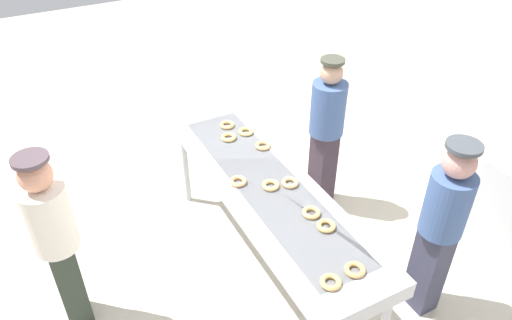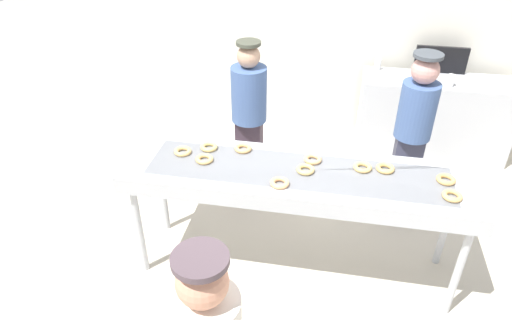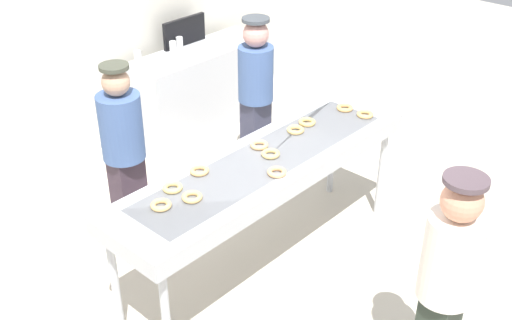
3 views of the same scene
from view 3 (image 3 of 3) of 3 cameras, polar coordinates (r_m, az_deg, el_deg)
The scene contains 23 objects.
ground_plane at distance 5.11m, azimuth 0.76°, elevation -9.28°, with size 16.00×16.00×0.00m, color beige.
back_wall at distance 6.20m, azimuth -17.62°, elevation 13.35°, with size 8.00×0.12×3.18m, color silver.
fryer_conveyor at distance 4.59m, azimuth 0.84°, elevation -0.70°, with size 2.60×0.69×0.96m.
glazed_donut_0 at distance 4.69m, azimuth 0.30°, elevation 1.35°, with size 0.13×0.13×0.03m, color #E2AB6D.
glazed_donut_1 at distance 4.36m, azimuth 1.89°, elevation -1.10°, with size 0.13×0.13×0.03m, color #EDA86B.
glazed_donut_2 at distance 5.31m, azimuth 7.98°, elevation 4.66°, with size 0.13×0.13×0.03m, color #E7AA5F.
glazed_donut_3 at distance 4.07m, azimuth -8.53°, elevation -4.02°, with size 0.13×0.13×0.03m, color #E5B669.
glazed_donut_4 at distance 4.12m, azimuth -5.78°, elevation -3.31°, with size 0.13×0.13×0.03m, color #E7B769.
glazed_donut_5 at distance 4.58m, azimuth 1.31°, elevation 0.56°, with size 0.13×0.13×0.03m, color #DCB469.
glazed_donut_6 at distance 4.23m, azimuth -7.50°, elevation -2.48°, with size 0.13×0.13×0.03m, color #DCBB6A.
glazed_donut_7 at distance 5.04m, azimuth 4.61°, elevation 3.41°, with size 0.13×0.13×0.03m, color #E0B05F.
glazed_donut_8 at distance 4.40m, azimuth -5.11°, elevation -0.96°, with size 0.13×0.13×0.03m, color #E6AD66.
glazed_donut_9 at distance 4.92m, azimuth 3.57°, elevation 2.72°, with size 0.13×0.13×0.03m, color #DFB265.
glazed_donut_10 at distance 5.22m, azimuth 9.76°, elevation 4.06°, with size 0.13×0.13×0.03m, color #E2AD62.
worker_baker at distance 4.89m, azimuth -11.75°, elevation 0.73°, with size 0.32×0.32×1.59m.
worker_assistant at distance 5.76m, azimuth -0.02°, elevation 6.07°, with size 0.32×0.32×1.58m.
customer_waiting at distance 3.74m, azimuth 16.67°, elevation -10.58°, with size 0.32×0.32×1.58m.
prep_counter at distance 6.97m, azimuth -4.96°, elevation 6.42°, with size 1.63×0.54×0.89m, color #B7BABF.
paper_cup_0 at distance 6.71m, azimuth -3.84°, elevation 10.20°, with size 0.07×0.07×0.13m, color white.
paper_cup_1 at distance 6.50m, azimuth -10.56°, elevation 9.08°, with size 0.07×0.07×0.13m, color white.
paper_cup_2 at distance 6.71m, azimuth -7.46°, elevation 10.00°, with size 0.07×0.07×0.13m, color white.
paper_cup_3 at distance 6.82m, azimuth -6.88°, elevation 10.39°, with size 0.07×0.07×0.13m, color white.
menu_display at distance 6.90m, azimuth -6.45°, elevation 11.39°, with size 0.55×0.04×0.29m, color black.
Camera 3 is at (-2.93, -2.62, 3.26)m, focal length 44.56 mm.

